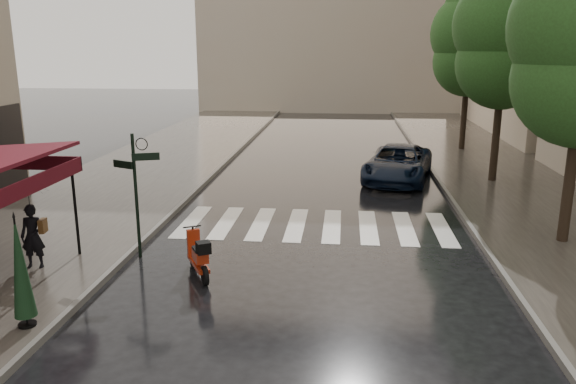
% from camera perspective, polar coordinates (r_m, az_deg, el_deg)
% --- Properties ---
extents(ground, '(120.00, 120.00, 0.00)m').
position_cam_1_polar(ground, '(11.59, -14.26, -11.93)').
color(ground, black).
rests_on(ground, ground).
extents(sidewalk_near, '(6.00, 60.00, 0.12)m').
position_cam_1_polar(sidewalk_near, '(23.77, -14.79, 1.83)').
color(sidewalk_near, '#38332D').
rests_on(sidewalk_near, ground).
extents(sidewalk_far, '(5.50, 60.00, 0.12)m').
position_cam_1_polar(sidewalk_far, '(23.20, 21.79, 0.96)').
color(sidewalk_far, '#38332D').
rests_on(sidewalk_far, ground).
extents(curb_near, '(0.12, 60.00, 0.16)m').
position_cam_1_polar(curb_near, '(22.89, -7.61, 1.74)').
color(curb_near, '#595651').
rests_on(curb_near, ground).
extents(curb_far, '(0.12, 60.00, 0.16)m').
position_cam_1_polar(curb_far, '(22.58, 14.95, 1.20)').
color(curb_far, '#595651').
rests_on(curb_far, ground).
extents(crosswalk, '(7.85, 3.20, 0.01)m').
position_cam_1_polar(crosswalk, '(16.53, 2.67, -3.38)').
color(crosswalk, silver).
rests_on(crosswalk, ground).
extents(signpost, '(1.17, 0.29, 3.10)m').
position_cam_1_polar(signpost, '(14.03, -15.21, 0.63)').
color(signpost, black).
rests_on(signpost, ground).
extents(tree_mid, '(3.80, 3.80, 8.34)m').
position_cam_1_polar(tree_mid, '(22.46, 21.24, 14.87)').
color(tree_mid, black).
rests_on(tree_mid, sidewalk_far).
extents(tree_far, '(3.80, 3.80, 8.16)m').
position_cam_1_polar(tree_far, '(29.32, 18.00, 14.55)').
color(tree_far, black).
rests_on(tree_far, sidewalk_far).
extents(pedestrian_with_umbrella, '(1.00, 1.01, 2.36)m').
position_cam_1_polar(pedestrian_with_umbrella, '(13.93, -24.83, -0.90)').
color(pedestrian_with_umbrella, black).
rests_on(pedestrian_with_umbrella, sidewalk_near).
extents(scooter, '(0.89, 1.43, 1.04)m').
position_cam_1_polar(scooter, '(12.92, -9.05, -6.51)').
color(scooter, black).
rests_on(scooter, ground).
extents(parked_car, '(3.30, 5.30, 1.37)m').
position_cam_1_polar(parked_car, '(22.34, 11.11, 2.88)').
color(parked_car, black).
rests_on(parked_car, ground).
extents(parasol_back, '(0.40, 0.40, 2.12)m').
position_cam_1_polar(parasol_back, '(11.17, -25.56, -6.92)').
color(parasol_back, black).
rests_on(parasol_back, sidewalk_near).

